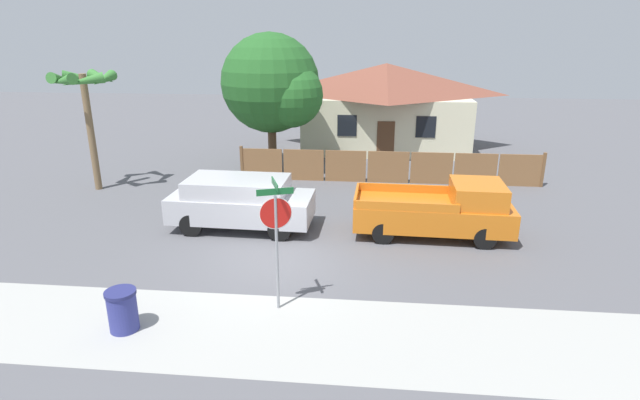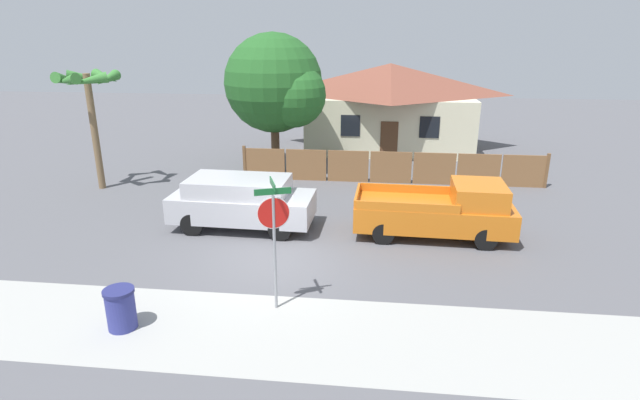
{
  "view_description": "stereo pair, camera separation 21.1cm",
  "coord_description": "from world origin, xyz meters",
  "px_view_note": "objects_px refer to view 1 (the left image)",
  "views": [
    {
      "loc": [
        2.55,
        -13.01,
        6.34
      ],
      "look_at": [
        1.18,
        0.99,
        1.6
      ],
      "focal_mm": 28.0,
      "sensor_mm": 36.0,
      "label": 1
    },
    {
      "loc": [
        2.76,
        -12.98,
        6.34
      ],
      "look_at": [
        1.18,
        0.99,
        1.6
      ],
      "focal_mm": 28.0,
      "sensor_mm": 36.0,
      "label": 2
    }
  ],
  "objects_px": {
    "red_suv": "(241,201)",
    "trash_bin": "(123,310)",
    "palm_tree": "(84,89)",
    "oak_tree": "(275,86)",
    "stop_sign": "(276,224)",
    "house": "(385,104)",
    "orange_pickup": "(440,210)"
  },
  "relations": [
    {
      "from": "palm_tree",
      "to": "red_suv",
      "type": "distance_m",
      "value": 8.73
    },
    {
      "from": "palm_tree",
      "to": "red_suv",
      "type": "relative_size",
      "value": 1.02
    },
    {
      "from": "house",
      "to": "orange_pickup",
      "type": "distance_m",
      "value": 13.6
    },
    {
      "from": "house",
      "to": "palm_tree",
      "type": "height_order",
      "value": "palm_tree"
    },
    {
      "from": "palm_tree",
      "to": "oak_tree",
      "type": "bearing_deg",
      "value": 28.3
    },
    {
      "from": "oak_tree",
      "to": "red_suv",
      "type": "bearing_deg",
      "value": -88.79
    },
    {
      "from": "house",
      "to": "oak_tree",
      "type": "distance_m",
      "value": 8.02
    },
    {
      "from": "stop_sign",
      "to": "trash_bin",
      "type": "relative_size",
      "value": 3.32
    },
    {
      "from": "house",
      "to": "orange_pickup",
      "type": "relative_size",
      "value": 1.9
    },
    {
      "from": "house",
      "to": "palm_tree",
      "type": "xyz_separation_m",
      "value": [
        -12.27,
        -9.64,
        1.74
      ]
    },
    {
      "from": "house",
      "to": "orange_pickup",
      "type": "height_order",
      "value": "house"
    },
    {
      "from": "trash_bin",
      "to": "red_suv",
      "type": "bearing_deg",
      "value": 79.94
    },
    {
      "from": "house",
      "to": "trash_bin",
      "type": "bearing_deg",
      "value": -107.49
    },
    {
      "from": "palm_tree",
      "to": "red_suv",
      "type": "height_order",
      "value": "palm_tree"
    },
    {
      "from": "house",
      "to": "trash_bin",
      "type": "height_order",
      "value": "house"
    },
    {
      "from": "palm_tree",
      "to": "trash_bin",
      "type": "height_order",
      "value": "palm_tree"
    },
    {
      "from": "red_suv",
      "to": "trash_bin",
      "type": "relative_size",
      "value": 4.96
    },
    {
      "from": "orange_pickup",
      "to": "trash_bin",
      "type": "bearing_deg",
      "value": -138.89
    },
    {
      "from": "oak_tree",
      "to": "stop_sign",
      "type": "bearing_deg",
      "value": -79.58
    },
    {
      "from": "red_suv",
      "to": "stop_sign",
      "type": "xyz_separation_m",
      "value": [
        2.16,
        -5.04,
        1.21
      ]
    },
    {
      "from": "red_suv",
      "to": "stop_sign",
      "type": "relative_size",
      "value": 1.49
    },
    {
      "from": "palm_tree",
      "to": "orange_pickup",
      "type": "height_order",
      "value": "palm_tree"
    },
    {
      "from": "trash_bin",
      "to": "orange_pickup",
      "type": "bearing_deg",
      "value": 39.21
    },
    {
      "from": "house",
      "to": "red_suv",
      "type": "height_order",
      "value": "house"
    },
    {
      "from": "stop_sign",
      "to": "oak_tree",
      "type": "bearing_deg",
      "value": 80.43
    },
    {
      "from": "oak_tree",
      "to": "stop_sign",
      "type": "height_order",
      "value": "oak_tree"
    },
    {
      "from": "trash_bin",
      "to": "palm_tree",
      "type": "bearing_deg",
      "value": 121.06
    },
    {
      "from": "palm_tree",
      "to": "orange_pickup",
      "type": "relative_size",
      "value": 0.96
    },
    {
      "from": "red_suv",
      "to": "stop_sign",
      "type": "height_order",
      "value": "stop_sign"
    },
    {
      "from": "house",
      "to": "red_suv",
      "type": "relative_size",
      "value": 2.01
    },
    {
      "from": "oak_tree",
      "to": "red_suv",
      "type": "height_order",
      "value": "oak_tree"
    },
    {
      "from": "orange_pickup",
      "to": "trash_bin",
      "type": "xyz_separation_m",
      "value": [
        -7.69,
        -6.28,
        -0.38
      ]
    }
  ]
}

